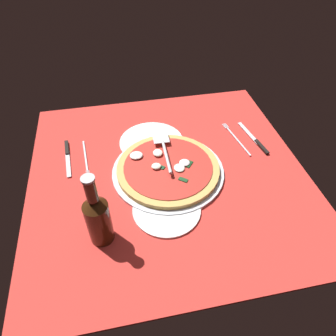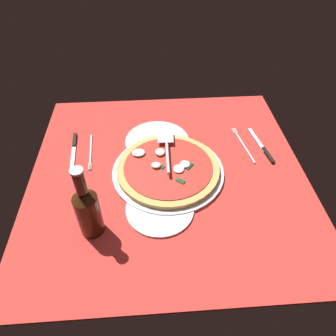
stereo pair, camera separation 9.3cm
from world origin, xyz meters
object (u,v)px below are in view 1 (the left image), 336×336
(place_setting_far, at_px, (246,140))
(beer_bottle, at_px, (98,218))
(dinner_plate_left, at_px, (152,142))
(dinner_plate_right, at_px, (167,209))
(place_setting_near, at_px, (76,157))
(pizza, at_px, (168,168))
(pizza_server, at_px, (163,147))

(place_setting_far, relative_size, beer_bottle, 0.87)
(dinner_plate_left, relative_size, place_setting_far, 1.14)
(dinner_plate_left, bearing_deg, beer_bottle, -27.54)
(dinner_plate_left, xyz_separation_m, dinner_plate_right, (0.32, -0.01, 0.00))
(place_setting_near, xyz_separation_m, beer_bottle, (0.35, 0.08, 0.09))
(pizza, height_order, beer_bottle, beer_bottle)
(pizza, bearing_deg, pizza_server, -178.36)
(dinner_plate_right, xyz_separation_m, place_setting_far, (-0.26, 0.35, -0.00))
(dinner_plate_right, bearing_deg, place_setting_far, 126.52)
(place_setting_near, height_order, place_setting_far, same)
(dinner_plate_right, bearing_deg, pizza, 167.58)
(dinner_plate_left, bearing_deg, dinner_plate_right, -1.11)
(pizza_server, height_order, beer_bottle, beer_bottle)
(dinner_plate_left, height_order, place_setting_far, place_setting_far)
(pizza_server, bearing_deg, dinner_plate_right, 173.75)
(place_setting_far, bearing_deg, dinner_plate_left, 71.57)
(place_setting_near, bearing_deg, pizza, 61.31)
(pizza, xyz_separation_m, beer_bottle, (0.21, -0.22, 0.07))
(dinner_plate_right, relative_size, beer_bottle, 0.85)
(pizza, xyz_separation_m, place_setting_near, (-0.13, -0.30, -0.02))
(dinner_plate_right, bearing_deg, place_setting_near, -137.38)
(dinner_plate_left, xyz_separation_m, place_setting_far, (0.06, 0.35, -0.00))
(dinner_plate_right, relative_size, place_setting_near, 0.99)
(dinner_plate_right, height_order, pizza_server, pizza_server)
(pizza, height_order, place_setting_far, pizza)
(dinner_plate_right, height_order, pizza, pizza)
(place_setting_near, bearing_deg, dinner_plate_left, 91.67)
(place_setting_far, bearing_deg, pizza, 99.45)
(pizza_server, distance_m, beer_bottle, 0.37)
(pizza_server, bearing_deg, place_setting_near, 80.85)
(place_setting_far, bearing_deg, place_setting_near, 78.39)
(dinner_plate_right, xyz_separation_m, pizza_server, (-0.23, 0.03, 0.04))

